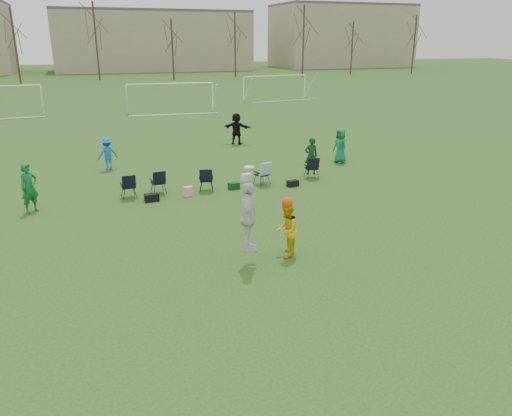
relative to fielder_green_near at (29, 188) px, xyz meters
name	(u,v)px	position (x,y,z in m)	size (l,w,h in m)	color
ground	(238,274)	(5.54, -7.32, -0.91)	(260.00, 260.00, 0.00)	#214A17
fielder_green_near	(29,188)	(0.00, 0.00, 0.00)	(0.66, 0.44, 1.82)	#12672A
fielder_blue	(107,154)	(3.04, 5.55, -0.13)	(1.01, 0.58, 1.56)	blue
fielder_green_far	(340,146)	(14.25, 3.12, -0.04)	(0.85, 0.55, 1.73)	#136D45
fielder_black	(237,129)	(10.73, 9.45, 0.02)	(1.72, 0.55, 1.86)	black
center_contest	(265,223)	(6.51, -6.79, 0.25)	(2.04, 1.29, 2.82)	silver
sideline_setup	(235,174)	(7.94, 0.74, -0.37)	(8.77, 1.93, 1.83)	#0F3717
goal_mid	(170,89)	(9.54, 24.68, 1.01)	(7.40, 0.63, 2.46)	white
goal_right	(275,81)	(21.54, 30.68, 1.01)	(7.35, 1.14, 2.46)	white
tree_line	(99,46)	(5.78, 62.52, 4.18)	(110.28, 3.28, 11.40)	#382B21
building_row	(126,40)	(12.27, 88.68, 5.08)	(126.00, 16.00, 13.00)	tan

